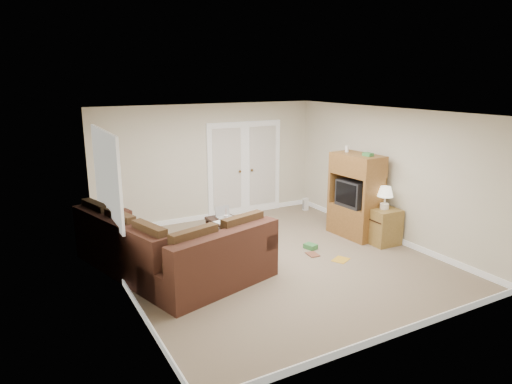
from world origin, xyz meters
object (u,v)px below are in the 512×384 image
tv_armoire (356,195)px  side_cabinet (383,223)px  sectional_sofa (168,254)px  coffee_table (229,231)px

tv_armoire → side_cabinet: tv_armoire is taller
sectional_sofa → coffee_table: size_ratio=2.90×
coffee_table → side_cabinet: bearing=-32.0°
sectional_sofa → coffee_table: 1.70m
coffee_table → tv_armoire: size_ratio=0.62×
coffee_table → side_cabinet: size_ratio=0.98×
coffee_table → side_cabinet: 2.87m
coffee_table → side_cabinet: side_cabinet is taller
sectional_sofa → side_cabinet: (3.98, -0.53, 0.04)m
sectional_sofa → tv_armoire: bearing=-14.8°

